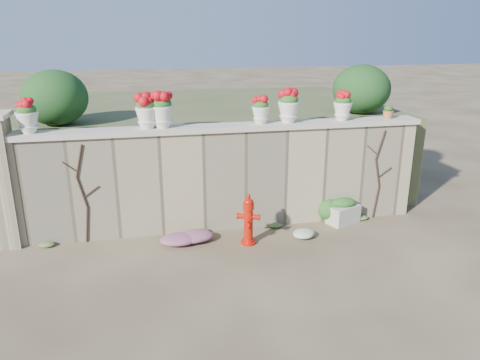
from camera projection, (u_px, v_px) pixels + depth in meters
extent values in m
plane|color=#493A24|center=(243.00, 267.00, 7.95)|extent=(80.00, 80.00, 0.00)
cube|color=#9A8C67|center=(224.00, 180.00, 9.32)|extent=(8.00, 0.40, 2.00)
cube|color=beige|center=(223.00, 128.00, 8.99)|extent=(8.10, 0.52, 0.10)
cube|color=#384C23|center=(203.00, 143.00, 12.29)|extent=(9.00, 6.00, 2.00)
ellipsoid|color=#143814|center=(55.00, 98.00, 9.33)|extent=(1.30, 1.30, 1.10)
ellipsoid|color=#143814|center=(361.00, 89.00, 10.61)|extent=(1.30, 1.30, 1.10)
cylinder|color=black|center=(87.00, 225.00, 8.80)|extent=(0.12, 0.04, 0.70)
cylinder|color=black|center=(82.00, 192.00, 8.59)|extent=(0.17, 0.04, 0.61)
cylinder|color=black|center=(79.00, 161.00, 8.41)|extent=(0.18, 0.04, 0.61)
cylinder|color=black|center=(91.00, 192.00, 8.62)|extent=(0.30, 0.02, 0.22)
cylinder|color=black|center=(70.00, 167.00, 8.40)|extent=(0.25, 0.02, 0.21)
cylinder|color=black|center=(376.00, 202.00, 9.94)|extent=(0.12, 0.04, 0.70)
cylinder|color=black|center=(377.00, 173.00, 9.74)|extent=(0.17, 0.04, 0.61)
cylinder|color=black|center=(381.00, 145.00, 9.55)|extent=(0.18, 0.04, 0.61)
cylinder|color=black|center=(385.00, 172.00, 9.77)|extent=(0.30, 0.02, 0.22)
cylinder|color=black|center=(372.00, 150.00, 9.55)|extent=(0.25, 0.02, 0.21)
cylinder|color=#B81407|center=(248.00, 242.00, 8.83)|extent=(0.28, 0.28, 0.05)
cylinder|color=#B81407|center=(248.00, 224.00, 8.71)|extent=(0.17, 0.17, 0.62)
cylinder|color=#B81407|center=(248.00, 217.00, 8.67)|extent=(0.21, 0.21, 0.04)
cylinder|color=#B81407|center=(248.00, 206.00, 8.60)|extent=(0.21, 0.21, 0.12)
ellipsoid|color=#B81407|center=(249.00, 201.00, 8.57)|extent=(0.19, 0.19, 0.14)
cylinder|color=#B81407|center=(249.00, 197.00, 8.54)|extent=(0.07, 0.07, 0.10)
cylinder|color=#B81407|center=(241.00, 216.00, 8.69)|extent=(0.17, 0.14, 0.10)
cylinder|color=#B81407|center=(256.00, 217.00, 8.64)|extent=(0.17, 0.14, 0.10)
cylinder|color=#B81407|center=(247.00, 224.00, 8.59)|extent=(0.12, 0.13, 0.09)
cube|color=beige|center=(343.00, 214.00, 9.72)|extent=(0.75, 0.61, 0.38)
ellipsoid|color=#1E5119|center=(344.00, 203.00, 9.64)|extent=(0.58, 0.48, 0.20)
ellipsoid|color=#1E5119|center=(331.00, 209.00, 9.74)|extent=(0.62, 0.56, 0.59)
ellipsoid|color=#B92592|center=(188.00, 237.00, 8.80)|extent=(0.93, 0.62, 0.25)
ellipsoid|color=white|center=(306.00, 232.00, 9.07)|extent=(0.55, 0.44, 0.20)
ellipsoid|color=#1E5119|center=(26.00, 110.00, 8.17)|extent=(0.34, 0.34, 0.20)
ellipsoid|color=#BA0B13|center=(25.00, 105.00, 8.14)|extent=(0.29, 0.29, 0.21)
ellipsoid|color=#1E5119|center=(146.00, 105.00, 8.56)|extent=(0.35, 0.35, 0.21)
ellipsoid|color=#BA0B13|center=(146.00, 100.00, 8.53)|extent=(0.31, 0.31, 0.22)
ellipsoid|color=#1E5119|center=(162.00, 103.00, 8.61)|extent=(0.36, 0.36, 0.22)
ellipsoid|color=#BA0B13|center=(161.00, 98.00, 8.58)|extent=(0.32, 0.32, 0.23)
ellipsoid|color=#1E5119|center=(261.00, 105.00, 9.00)|extent=(0.30, 0.30, 0.18)
ellipsoid|color=#BA0B13|center=(261.00, 101.00, 8.98)|extent=(0.26, 0.26, 0.18)
ellipsoid|color=#1E5119|center=(289.00, 99.00, 9.08)|extent=(0.36, 0.36, 0.22)
ellipsoid|color=#BA0B13|center=(289.00, 95.00, 9.06)|extent=(0.32, 0.32, 0.23)
ellipsoid|color=#1E5119|center=(343.00, 100.00, 9.32)|extent=(0.32, 0.32, 0.19)
ellipsoid|color=#BA0B13|center=(343.00, 96.00, 9.30)|extent=(0.28, 0.28, 0.20)
ellipsoid|color=#1E5119|center=(389.00, 109.00, 9.58)|extent=(0.18, 0.18, 0.12)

